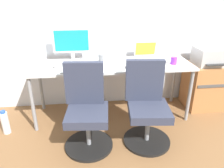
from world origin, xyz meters
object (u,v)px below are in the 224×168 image
Objects in this scene: printer at (209,56)px; water_bottle_on_floor at (5,123)px; office_chair_left at (87,111)px; coffee_mug at (174,61)px; open_laptop at (147,55)px; desktop_monitor at (72,43)px; office_chair_right at (147,107)px; side_cabinet at (203,86)px.

water_bottle_on_floor is (-2.72, -0.37, -0.63)m from printer.
water_bottle_on_floor is at bearing 162.84° from office_chair_left.
printer reaches higher than water_bottle_on_floor.
water_bottle_on_floor is 2.23m from coffee_mug.
printer is 0.62m from coffee_mug.
water_bottle_on_floor is at bearing -166.03° from open_laptop.
desktop_monitor reaches higher than office_chair_left.
office_chair_right is at bearing -103.21° from open_laptop.
side_cabinet is 1.65× the size of printer.
printer reaches higher than side_cabinet.
coffee_mug is (0.28, -0.28, -0.01)m from open_laptop.
open_laptop reaches higher than water_bottle_on_floor.
open_laptop is at bearing 42.08° from office_chair_left.
office_chair_left is 1.88m from printer.
printer is (0.00, -0.00, 0.45)m from side_cabinet.
office_chair_right is at bearing -147.15° from side_cabinet.
open_laptop is (0.18, 0.77, 0.38)m from office_chair_right.
coffee_mug is at bearing -44.77° from open_laptop.
office_chair_left and office_chair_right have the same top height.
printer is 1.29× the size of open_laptop.
open_laptop is 3.37× the size of coffee_mug.
office_chair_left is 3.03× the size of water_bottle_on_floor.
desktop_monitor reaches higher than printer.
coffee_mug is (1.13, 0.49, 0.37)m from office_chair_left.
desktop_monitor is (-1.88, 0.09, 0.67)m from side_cabinet.
open_laptop reaches higher than side_cabinet.
coffee_mug is at bearing -162.09° from side_cabinet.
side_cabinet is 0.77m from coffee_mug.
printer is at bearing -90.00° from side_cabinet.
office_chair_left is 1.00× the size of office_chair_right.
water_bottle_on_floor is (-2.72, -0.37, -0.18)m from side_cabinet.
office_chair_left is 1.29m from coffee_mug.
open_laptop is (-0.87, 0.09, 0.48)m from side_cabinet.
coffee_mug is at bearing 4.84° from water_bottle_on_floor.
office_chair_right is 1.43× the size of side_cabinet.
printer is at bearing 17.82° from coffee_mug.
water_bottle_on_floor is 3.37× the size of coffee_mug.
water_bottle_on_floor is 1.28m from desktop_monitor.
office_chair_left reaches higher than water_bottle_on_floor.
desktop_monitor is at bearing 101.48° from office_chair_left.
printer is (1.05, 0.68, 0.35)m from office_chair_right.
desktop_monitor is 5.22× the size of coffee_mug.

